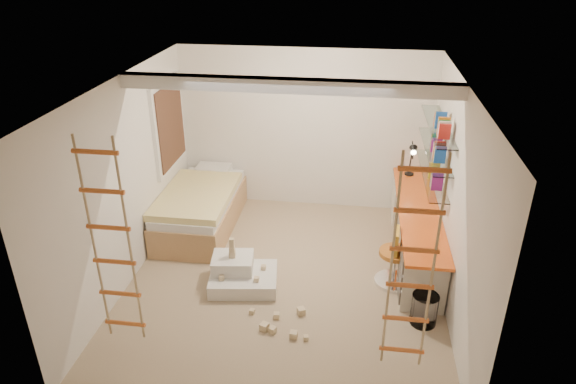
# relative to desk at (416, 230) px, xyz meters

# --- Properties ---
(floor) EXTENTS (4.50, 4.50, 0.00)m
(floor) POSITION_rel_desk_xyz_m (-1.72, -0.86, -0.40)
(floor) COLOR tan
(floor) RESTS_ON ground
(ceiling_beam) EXTENTS (4.00, 0.18, 0.16)m
(ceiling_beam) POSITION_rel_desk_xyz_m (-1.72, -0.56, 2.12)
(ceiling_beam) COLOR white
(ceiling_beam) RESTS_ON ceiling
(window_frame) EXTENTS (0.06, 1.15, 1.35)m
(window_frame) POSITION_rel_desk_xyz_m (-3.69, 0.64, 1.15)
(window_frame) COLOR white
(window_frame) RESTS_ON wall_left
(window_blind) EXTENTS (0.02, 1.00, 1.20)m
(window_blind) POSITION_rel_desk_xyz_m (-3.65, 0.64, 1.15)
(window_blind) COLOR #4C2D1E
(window_blind) RESTS_ON window_frame
(rope_ladder_left) EXTENTS (0.41, 0.04, 2.13)m
(rope_ladder_left) POSITION_rel_desk_xyz_m (-3.07, -2.61, 1.11)
(rope_ladder_left) COLOR #D45A24
(rope_ladder_left) RESTS_ON ceiling
(rope_ladder_right) EXTENTS (0.41, 0.04, 2.13)m
(rope_ladder_right) POSITION_rel_desk_xyz_m (-0.37, -2.61, 1.11)
(rope_ladder_right) COLOR #DD5925
(rope_ladder_right) RESTS_ON ceiling
(waste_bin) EXTENTS (0.31, 0.31, 0.39)m
(waste_bin) POSITION_rel_desk_xyz_m (-0.00, -1.46, -0.21)
(waste_bin) COLOR white
(waste_bin) RESTS_ON floor
(desk) EXTENTS (0.56, 2.80, 0.75)m
(desk) POSITION_rel_desk_xyz_m (0.00, 0.00, 0.00)
(desk) COLOR orange
(desk) RESTS_ON floor
(shelves) EXTENTS (0.25, 1.80, 0.71)m
(shelves) POSITION_rel_desk_xyz_m (0.15, 0.27, 1.10)
(shelves) COLOR white
(shelves) RESTS_ON wall_right
(bed) EXTENTS (1.02, 2.00, 0.69)m
(bed) POSITION_rel_desk_xyz_m (-3.20, 0.36, -0.07)
(bed) COLOR #AD7F51
(bed) RESTS_ON floor
(task_lamp) EXTENTS (0.14, 0.36, 0.57)m
(task_lamp) POSITION_rel_desk_xyz_m (-0.05, 0.96, 0.73)
(task_lamp) COLOR black
(task_lamp) RESTS_ON desk
(swivel_chair) EXTENTS (0.52, 0.52, 0.80)m
(swivel_chair) POSITION_rel_desk_xyz_m (-0.32, -0.73, -0.11)
(swivel_chair) COLOR #B36522
(swivel_chair) RESTS_ON floor
(play_platform) EXTENTS (0.93, 0.77, 0.38)m
(play_platform) POSITION_rel_desk_xyz_m (-2.27, -1.02, -0.26)
(play_platform) COLOR silver
(play_platform) RESTS_ON floor
(toy_blocks) EXTENTS (1.21, 1.08, 0.65)m
(toy_blocks) POSITION_rel_desk_xyz_m (-1.94, -1.42, -0.21)
(toy_blocks) COLOR #CCB284
(toy_blocks) RESTS_ON floor
(books) EXTENTS (0.14, 0.64, 0.92)m
(books) POSITION_rel_desk_xyz_m (0.15, 0.27, 1.25)
(books) COLOR #8C1E7F
(books) RESTS_ON shelves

